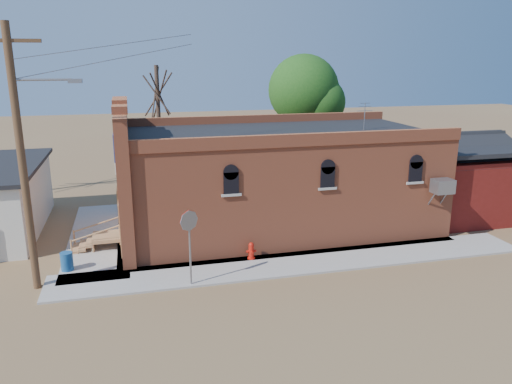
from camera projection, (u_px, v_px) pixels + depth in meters
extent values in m
plane|color=brown|center=(269.00, 277.00, 18.51)|extent=(120.00, 120.00, 0.00)
cube|color=#9E9991|center=(299.00, 263.00, 19.70)|extent=(19.00, 2.20, 0.08)
cube|color=#9E9991|center=(100.00, 237.00, 22.61)|extent=(2.60, 10.00, 0.08)
cube|color=#C8603D|center=(279.00, 181.00, 23.55)|extent=(14.00, 7.00, 4.50)
cube|color=black|center=(279.00, 133.00, 22.95)|extent=(13.80, 6.80, 0.12)
cube|color=#C8603D|center=(125.00, 176.00, 21.71)|extent=(0.50, 7.40, 5.80)
cube|color=navy|center=(116.00, 157.00, 20.23)|extent=(0.08, 1.10, 1.56)
cube|color=gray|center=(443.00, 186.00, 21.22)|extent=(0.85, 0.65, 0.60)
cube|color=#5B140F|center=(453.00, 182.00, 25.98)|extent=(5.00, 6.00, 3.20)
cylinder|color=#4D351E|center=(22.00, 163.00, 16.51)|extent=(0.26, 0.26, 9.00)
cube|color=#4D351E|center=(7.00, 40.00, 15.50)|extent=(2.00, 0.12, 0.12)
cylinder|color=gray|center=(42.00, 80.00, 16.02)|extent=(1.80, 0.08, 0.08)
cube|color=gray|center=(75.00, 81.00, 16.27)|extent=(0.45, 0.22, 0.14)
cylinder|color=#4D392C|center=(159.00, 131.00, 28.99)|extent=(0.24, 0.24, 7.50)
cylinder|color=#4D392C|center=(303.00, 135.00, 31.75)|extent=(0.28, 0.28, 6.30)
sphere|color=#1D4D16|center=(304.00, 90.00, 31.03)|extent=(4.40, 4.40, 4.40)
cylinder|color=red|center=(251.00, 258.00, 20.01)|extent=(0.32, 0.32, 0.06)
cylinder|color=red|center=(251.00, 251.00, 19.94)|extent=(0.22, 0.22, 0.52)
sphere|color=red|center=(251.00, 245.00, 19.87)|extent=(0.21, 0.21, 0.21)
cylinder|color=red|center=(252.00, 252.00, 19.81)|extent=(0.10, 0.12, 0.10)
cylinder|color=red|center=(248.00, 251.00, 19.90)|extent=(0.12, 0.10, 0.10)
cylinder|color=red|center=(254.00, 251.00, 19.97)|extent=(0.12, 0.10, 0.10)
cylinder|color=gray|center=(190.00, 251.00, 17.48)|extent=(0.08, 0.08, 2.49)
cylinder|color=gray|center=(189.00, 221.00, 17.16)|extent=(0.66, 0.41, 0.75)
cylinder|color=#A51009|center=(189.00, 220.00, 17.20)|extent=(0.66, 0.41, 0.75)
cylinder|color=#1B4F88|center=(67.00, 261.00, 18.86)|extent=(0.57, 0.57, 0.70)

